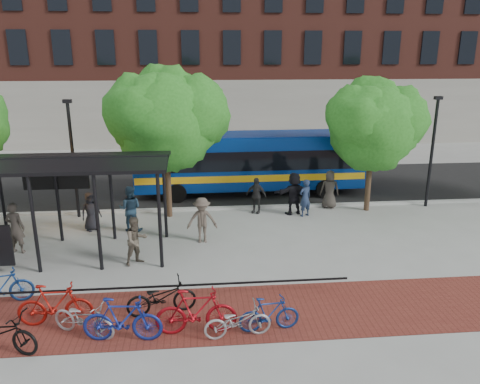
{
  "coord_description": "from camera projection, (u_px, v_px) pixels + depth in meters",
  "views": [
    {
      "loc": [
        -1.71,
        -16.5,
        7.0
      ],
      "look_at": [
        -0.04,
        1.41,
        1.6
      ],
      "focal_mm": 35.0,
      "sensor_mm": 36.0,
      "label": 1
    }
  ],
  "objects": [
    {
      "name": "ground",
      "position": [
        244.0,
        242.0,
        17.9
      ],
      "size": [
        160.0,
        160.0,
        0.0
      ],
      "primitive_type": "plane",
      "color": "#9E9E99",
      "rests_on": "ground"
    },
    {
      "name": "asphalt_street",
      "position": [
        229.0,
        185.0,
        25.53
      ],
      "size": [
        160.0,
        8.0,
        0.01
      ],
      "primitive_type": "cube",
      "color": "black",
      "rests_on": "ground"
    },
    {
      "name": "curb",
      "position": [
        236.0,
        208.0,
        21.7
      ],
      "size": [
        160.0,
        0.25,
        0.12
      ],
      "primitive_type": "cube",
      "color": "#B7B7B2",
      "rests_on": "ground"
    },
    {
      "name": "brick_strip",
      "position": [
        191.0,
        315.0,
        12.96
      ],
      "size": [
        24.0,
        3.0,
        0.01
      ],
      "primitive_type": "cube",
      "color": "maroon",
      "rests_on": "ground"
    },
    {
      "name": "bike_rack_rail",
      "position": [
        147.0,
        301.0,
        13.7
      ],
      "size": [
        12.0,
        0.05,
        0.95
      ],
      "primitive_type": "cube",
      "color": "black",
      "rests_on": "ground"
    },
    {
      "name": "building_brick",
      "position": [
        328.0,
        16.0,
        40.71
      ],
      "size": [
        55.0,
        14.0,
        20.0
      ],
      "primitive_type": "cube",
      "color": "brown",
      "rests_on": "ground"
    },
    {
      "name": "bus_shelter",
      "position": [
        8.0,
        175.0,
        15.86
      ],
      "size": [
        10.6,
        3.07,
        3.6
      ],
      "color": "black",
      "rests_on": "ground"
    },
    {
      "name": "tree_b",
      "position": [
        168.0,
        115.0,
        19.56
      ],
      "size": [
        5.15,
        4.2,
        6.47
      ],
      "color": "#382619",
      "rests_on": "ground"
    },
    {
      "name": "tree_c",
      "position": [
        375.0,
        122.0,
        20.47
      ],
      "size": [
        4.66,
        3.8,
        5.92
      ],
      "color": "#382619",
      "rests_on": "ground"
    },
    {
      "name": "lamp_post_left",
      "position": [
        73.0,
        156.0,
        19.92
      ],
      "size": [
        0.35,
        0.2,
        5.12
      ],
      "color": "black",
      "rests_on": "ground"
    },
    {
      "name": "lamp_post_right",
      "position": [
        432.0,
        149.0,
        21.35
      ],
      "size": [
        0.35,
        0.2,
        5.12
      ],
      "color": "black",
      "rests_on": "ground"
    },
    {
      "name": "bus",
      "position": [
        249.0,
        159.0,
        23.69
      ],
      "size": [
        11.43,
        2.82,
        3.08
      ],
      "rotation": [
        0.0,
        0.0,
        0.01
      ],
      "color": "navy",
      "rests_on": "ground"
    },
    {
      "name": "bike_3",
      "position": [
        0.0,
        287.0,
        13.36
      ],
      "size": [
        1.88,
        0.96,
        1.09
      ],
      "primitive_type": "imported",
      "rotation": [
        0.0,
        0.0,
        1.83
      ],
      "color": "navy",
      "rests_on": "ground"
    },
    {
      "name": "bike_4",
      "position": [
        0.0,
        331.0,
        11.26
      ],
      "size": [
        2.17,
        1.35,
        1.08
      ],
      "primitive_type": "imported",
      "rotation": [
        0.0,
        0.0,
        1.23
      ],
      "color": "black",
      "rests_on": "ground"
    },
    {
      "name": "bike_5",
      "position": [
        55.0,
        305.0,
        12.33
      ],
      "size": [
        1.98,
        0.57,
        1.19
      ],
      "primitive_type": "imported",
      "rotation": [
        0.0,
        0.0,
        1.57
      ],
      "color": "#9C140E",
      "rests_on": "ground"
    },
    {
      "name": "bike_6",
      "position": [
        84.0,
        318.0,
        11.93
      ],
      "size": [
        1.91,
        1.33,
        0.95
      ],
      "primitive_type": "imported",
      "rotation": [
        0.0,
        0.0,
        1.14
      ],
      "color": "#A4A4A6",
      "rests_on": "ground"
    },
    {
      "name": "bike_7",
      "position": [
        122.0,
        320.0,
        11.64
      ],
      "size": [
        2.05,
        0.75,
        1.21
      ],
      "primitive_type": "imported",
      "rotation": [
        0.0,
        0.0,
        1.48
      ],
      "color": "navy",
      "rests_on": "ground"
    },
    {
      "name": "bike_8",
      "position": [
        161.0,
        297.0,
        12.9
      ],
      "size": [
        2.02,
        1.02,
        1.01
      ],
      "primitive_type": "imported",
      "rotation": [
        0.0,
        0.0,
        1.76
      ],
      "color": "black",
      "rests_on": "ground"
    },
    {
      "name": "bike_9",
      "position": [
        196.0,
        312.0,
        11.95
      ],
      "size": [
        2.1,
        0.59,
        1.26
      ],
      "primitive_type": "imported",
      "rotation": [
        0.0,
        0.0,
        1.57
      ],
      "color": "maroon",
      "rests_on": "ground"
    },
    {
      "name": "bike_10",
      "position": [
        238.0,
        321.0,
        11.85
      ],
      "size": [
        1.8,
        0.81,
        0.91
      ],
      "primitive_type": "imported",
      "rotation": [
        0.0,
        0.0,
        1.69
      ],
      "color": "#979799",
      "rests_on": "ground"
    },
    {
      "name": "bike_11",
      "position": [
        269.0,
        314.0,
        12.11
      ],
      "size": [
        1.65,
        0.6,
        0.97
      ],
      "primitive_type": "imported",
      "rotation": [
        0.0,
        0.0,
        1.66
      ],
      "color": "navy",
      "rests_on": "ground"
    },
    {
      "name": "pedestrian_0",
      "position": [
        91.0,
        211.0,
        18.94
      ],
      "size": [
        0.94,
        0.84,
        1.61
      ],
      "primitive_type": "imported",
      "rotation": [
        0.0,
        0.0,
        0.54
      ],
      "color": "black",
      "rests_on": "ground"
    },
    {
      "name": "pedestrian_1",
      "position": [
        15.0,
        228.0,
        16.77
      ],
      "size": [
        0.77,
        0.59,
        1.89
      ],
      "primitive_type": "imported",
      "rotation": [
        0.0,
        0.0,
        2.93
      ],
      "color": "#48403A",
      "rests_on": "ground"
    },
    {
      "name": "pedestrian_2",
      "position": [
        130.0,
        209.0,
        18.85
      ],
      "size": [
        0.97,
        0.79,
        1.88
      ],
      "primitive_type": "imported",
      "rotation": [
        0.0,
        0.0,
        3.06
      ],
      "color": "#223B51",
      "rests_on": "ground"
    },
    {
      "name": "pedestrian_3",
      "position": [
        202.0,
        220.0,
        17.71
      ],
      "size": [
        1.15,
        0.67,
        1.77
      ],
      "primitive_type": "imported",
      "rotation": [
        0.0,
        0.0,
        -0.01
      ],
      "color": "#50453B",
      "rests_on": "ground"
    },
    {
      "name": "pedestrian_4",
      "position": [
        256.0,
        195.0,
        20.99
      ],
      "size": [
        1.03,
        0.8,
        1.64
      ],
      "primitive_type": "imported",
      "rotation": [
        0.0,
        0.0,
        5.79
      ],
      "color": "#292929",
      "rests_on": "ground"
    },
    {
      "name": "pedestrian_5",
      "position": [
        294.0,
        193.0,
        20.81
      ],
      "size": [
        1.86,
        1.01,
        1.91
      ],
      "primitive_type": "imported",
      "rotation": [
        0.0,
        0.0,
        3.4
      ],
      "color": "black",
      "rests_on": "ground"
    },
    {
      "name": "pedestrian_6",
      "position": [
        330.0,
        189.0,
        21.66
      ],
      "size": [
        0.96,
        0.73,
        1.78
      ],
      "primitive_type": "imported",
      "rotation": [
        0.0,
        0.0,
        2.94
      ],
      "color": "#39332D",
      "rests_on": "ground"
    },
    {
      "name": "pedestrian_7",
      "position": [
        305.0,
        198.0,
        20.57
      ],
      "size": [
        0.73,
        0.64,
        1.68
      ],
      "primitive_type": "imported",
      "rotation": [
        0.0,
        0.0,
        3.62
      ],
      "color": "#1F2D49",
      "rests_on": "ground"
    },
    {
      "name": "pedestrian_8",
      "position": [
        136.0,
        241.0,
        15.89
      ],
      "size": [
        1.04,
        1.0,
        1.69
      ],
      "primitive_type": "imported",
      "rotation": [
        0.0,
        0.0,
        0.63
      ],
      "color": "brown",
      "rests_on": "ground"
    }
  ]
}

